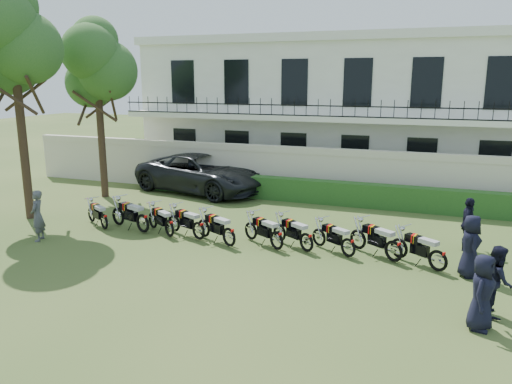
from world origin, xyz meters
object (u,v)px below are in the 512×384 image
Objects in this scene: inspector at (37,216)px; officer_5 at (468,224)px; motorcycle_8 at (394,246)px; officer_1 at (497,281)px; tree_west_mid at (13,39)px; motorcycle_6 at (307,238)px; motorcycle_9 at (438,256)px; officer_0 at (482,292)px; motorcycle_0 at (104,218)px; motorcycle_4 at (229,232)px; motorcycle_3 at (198,226)px; motorcycle_5 at (277,236)px; officer_3 at (470,246)px; motorcycle_2 at (169,224)px; suv at (201,173)px; motorcycle_7 at (348,243)px; motorcycle_1 at (143,219)px; tree_west_near at (97,64)px.

inspector is 1.01× the size of officer_5.
motorcycle_8 is 11.48m from inspector.
officer_1 reaches higher than motorcycle_8.
tree_west_mid reaches higher than motorcycle_6.
inspector is (-12.54, -1.63, 0.37)m from motorcycle_9.
officer_0 reaches higher than motorcycle_6.
motorcycle_0 is 2.22m from inspector.
inspector is (-6.23, -1.56, 0.36)m from motorcycle_4.
motorcycle_3 is 2.76m from motorcycle_5.
motorcycle_0 is 0.90× the size of officer_3.
motorcycle_8 is at bearing -55.68° from motorcycle_2.
motorcycle_4 is at bearing -3.38° from tree_west_mid.
inspector is at bearing 82.92° from officer_1.
officer_5 is (13.35, 3.87, -0.01)m from inspector.
motorcycle_2 is 0.90× the size of motorcycle_4.
motorcycle_5 is at bearing 121.33° from motorcycle_9.
motorcycle_4 is (4.93, -0.19, 0.05)m from motorcycle_0.
officer_5 is at bearing -44.67° from motorcycle_2.
motorcycle_0 is 6.46m from motorcycle_5.
motorcycle_9 is 0.97× the size of inspector.
suv is (-10.69, 6.85, 0.42)m from motorcycle_9.
motorcycle_4 is 1.08× the size of officer_1.
motorcycle_7 is at bearing -65.98° from motorcycle_3.
motorcycle_4 is 7.10m from officer_3.
motorcycle_3 is at bearing 113.89° from officer_5.
motorcycle_1 reaches higher than motorcycle_6.
motorcycle_5 is 5.58m from officer_3.
motorcycle_9 is 0.99× the size of officer_0.
officer_5 reaches higher than motorcycle_5.
motorcycle_5 is at bearing 81.41° from inspector.
motorcycle_4 is at bearing -76.01° from motorcycle_1.
tree_west_near is 4.67× the size of officer_0.
motorcycle_5 is at bearing 63.59° from officer_1.
inspector is at bearing -178.81° from suv.
officer_0 is at bearing -12.72° from tree_west_mid.
tree_west_near is at bearing 100.95° from motorcycle_6.
officer_1 is at bearing -23.22° from tree_west_near.
officer_3 is at bearing -1.70° from tree_west_mid.
officer_0 is 1.02× the size of officer_1.
officer_3 reaches higher than motorcycle_9.
motorcycle_5 is (1.53, 0.24, -0.01)m from motorcycle_4.
motorcycle_6 is (5.86, 0.06, -0.05)m from motorcycle_1.
motorcycle_8 reaches higher than motorcycle_7.
inspector is (1.84, -6.06, -5.03)m from tree_west_near.
motorcycle_1 is 6.70m from suv.
motorcycle_1 reaches higher than motorcycle_9.
motorcycle_4 reaches higher than motorcycle_7.
motorcycle_2 is 7.38m from motorcycle_8.
motorcycle_3 is 8.60m from officer_5.
officer_1 is at bearing -113.93° from suv.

